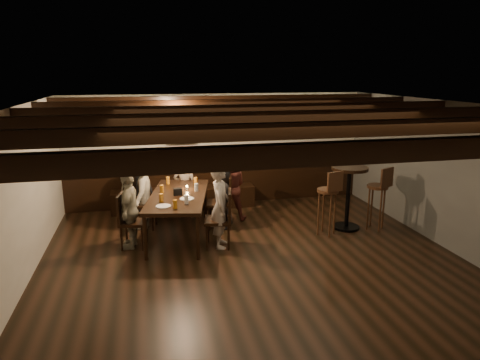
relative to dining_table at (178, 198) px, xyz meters
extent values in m
plane|color=black|center=(1.04, -1.63, -0.72)|extent=(7.00, 7.00, 0.00)
plane|color=black|center=(1.04, -1.63, 1.68)|extent=(7.00, 7.00, 0.00)
plane|color=beige|center=(1.04, 1.87, 0.48)|extent=(6.50, 0.00, 6.50)
plane|color=#4D4D4B|center=(4.29, -1.63, 0.48)|extent=(0.00, 7.00, 7.00)
plane|color=beige|center=(-2.21, -1.63, 0.48)|extent=(0.00, 7.00, 7.00)
cube|color=black|center=(1.04, 1.83, -0.17)|extent=(6.50, 0.08, 1.10)
cube|color=black|center=(0.24, 1.57, -0.49)|extent=(3.00, 0.45, 0.45)
cube|color=black|center=(0.24, 1.77, 1.03)|extent=(0.62, 0.12, 0.72)
cube|color=black|center=(0.24, 1.70, 1.03)|extent=(0.50, 0.02, 0.58)
cube|color=black|center=(1.04, -4.53, 1.59)|extent=(6.50, 0.10, 0.16)
cube|color=black|center=(1.04, -3.37, 1.59)|extent=(6.50, 0.10, 0.16)
cube|color=black|center=(1.04, -2.21, 1.59)|extent=(6.50, 0.10, 0.16)
cube|color=black|center=(1.04, -1.05, 1.59)|extent=(6.50, 0.10, 0.16)
cube|color=black|center=(1.04, 0.11, 1.59)|extent=(6.50, 0.10, 0.16)
cube|color=black|center=(1.04, 1.27, 1.59)|extent=(6.50, 0.10, 0.16)
sphere|color=#FFE099|center=(-1.71, 1.25, 1.47)|extent=(0.07, 0.07, 0.07)
sphere|color=#FFE099|center=(-0.34, 1.25, 1.47)|extent=(0.07, 0.07, 0.07)
sphere|color=#FFE099|center=(1.04, 1.25, 1.47)|extent=(0.07, 0.07, 0.07)
sphere|color=#FFE099|center=(2.41, 1.25, 1.47)|extent=(0.07, 0.07, 0.07)
sphere|color=#FFE099|center=(3.79, 1.25, 1.47)|extent=(0.07, 0.07, 0.07)
cube|color=black|center=(0.00, 0.00, 0.03)|extent=(1.34, 2.23, 0.06)
cylinder|color=black|center=(-0.60, -0.87, -0.36)|extent=(0.06, 0.06, 0.72)
cylinder|color=black|center=(-0.20, 1.04, -0.36)|extent=(0.06, 0.06, 0.72)
cylinder|color=black|center=(0.20, -1.04, -0.36)|extent=(0.06, 0.06, 0.72)
cylinder|color=black|center=(0.60, 0.87, -0.36)|extent=(0.06, 0.06, 0.72)
cube|color=black|center=(-0.59, 0.58, -0.27)|extent=(0.51, 0.51, 0.05)
cube|color=black|center=(-0.79, 0.62, 0.00)|extent=(0.13, 0.43, 0.48)
cube|color=black|center=(-0.78, -0.30, -0.28)|extent=(0.50, 0.50, 0.05)
cube|color=black|center=(-0.96, -0.26, -0.03)|extent=(0.12, 0.42, 0.46)
cube|color=black|center=(0.78, 0.30, -0.25)|extent=(0.54, 0.54, 0.05)
cube|color=black|center=(0.98, 0.26, 0.03)|extent=(0.13, 0.45, 0.50)
cube|color=black|center=(0.59, -0.58, -0.26)|extent=(0.52, 0.52, 0.05)
cube|color=black|center=(0.79, -0.62, 0.01)|extent=(0.13, 0.44, 0.48)
imported|color=black|center=(-0.70, 1.06, -0.09)|extent=(0.68, 0.51, 1.25)
imported|color=gray|center=(0.21, 1.03, -0.10)|extent=(0.50, 0.38, 1.24)
imported|color=maroon|center=(1.06, 0.70, -0.05)|extent=(0.73, 0.62, 1.32)
imported|color=gray|center=(-0.64, 0.59, -0.01)|extent=(0.70, 0.99, 1.40)
imported|color=#9D957D|center=(-0.83, -0.29, -0.07)|extent=(0.46, 0.81, 1.29)
imported|color=black|center=(0.83, 0.29, -0.10)|extent=(0.51, 0.67, 1.23)
imported|color=#B4A599|center=(0.64, -0.59, -0.01)|extent=(0.43, 0.57, 1.41)
cylinder|color=#BF7219|center=(-0.13, 0.74, 0.13)|extent=(0.07, 0.07, 0.14)
cylinder|color=#BF7219|center=(0.38, 0.59, 0.13)|extent=(0.07, 0.07, 0.14)
cylinder|color=#BF7219|center=(-0.27, 0.16, 0.13)|extent=(0.07, 0.07, 0.14)
cylinder|color=silver|center=(0.33, 0.13, 0.13)|extent=(0.07, 0.07, 0.14)
cylinder|color=#BF7219|center=(-0.31, -0.40, 0.13)|extent=(0.07, 0.07, 0.14)
cylinder|color=silver|center=(0.08, -0.58, 0.13)|extent=(0.07, 0.07, 0.14)
cylinder|color=#BF7219|center=(-0.11, -0.79, 0.13)|extent=(0.07, 0.07, 0.14)
cylinder|color=white|center=(-0.29, -0.65, 0.07)|extent=(0.24, 0.24, 0.01)
cylinder|color=white|center=(0.12, -0.33, 0.07)|extent=(0.24, 0.24, 0.01)
cube|color=black|center=(-0.01, -0.05, 0.12)|extent=(0.15, 0.10, 0.12)
cylinder|color=beige|center=(0.18, 0.27, 0.09)|extent=(0.05, 0.05, 0.05)
cylinder|color=black|center=(3.08, -0.28, -0.69)|extent=(0.49, 0.49, 0.04)
cylinder|color=black|center=(3.08, -0.28, -0.14)|extent=(0.08, 0.08, 1.11)
cylinder|color=black|center=(3.08, -0.28, 0.43)|extent=(0.66, 0.66, 0.06)
cylinder|color=#371D11|center=(2.58, -0.48, 0.10)|extent=(0.38, 0.38, 0.06)
cube|color=#371D11|center=(2.63, -0.65, 0.30)|extent=(0.33, 0.13, 0.35)
cylinder|color=#371D11|center=(3.58, -0.43, 0.10)|extent=(0.38, 0.38, 0.06)
cube|color=#371D11|center=(3.65, -0.59, 0.30)|extent=(0.32, 0.16, 0.35)
camera|label=1|loc=(-0.53, -7.20, 2.14)|focal=32.00mm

